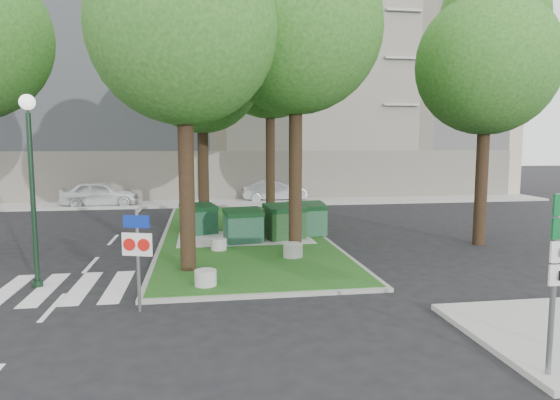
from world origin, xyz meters
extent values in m
plane|color=black|center=(0.00, 0.00, 0.00)|extent=(120.00, 120.00, 0.00)
cube|color=#154513|center=(0.50, 8.00, 0.06)|extent=(6.00, 16.00, 0.12)
cube|color=gray|center=(0.50, 8.00, 0.05)|extent=(6.30, 16.30, 0.10)
cube|color=#999993|center=(0.00, 18.50, 0.06)|extent=(42.00, 3.00, 0.12)
cube|color=silver|center=(-3.75, 1.50, 0.01)|extent=(5.00, 3.00, 0.01)
cube|color=#C1AA91|center=(0.00, 26.00, 8.00)|extent=(41.00, 12.00, 16.00)
cylinder|color=black|center=(-1.50, 2.50, 3.08)|extent=(0.44, 0.44, 6.16)
sphere|color=#205416|center=(-1.50, 2.50, 6.82)|extent=(5.20, 5.20, 5.20)
cylinder|color=black|center=(2.00, 4.50, 3.36)|extent=(0.44, 0.44, 6.72)
sphere|color=#205416|center=(2.00, 4.50, 7.44)|extent=(5.60, 5.60, 5.60)
cylinder|color=black|center=(-1.00, 9.00, 2.94)|extent=(0.44, 0.44, 5.88)
sphere|color=#205416|center=(-1.00, 9.00, 6.51)|extent=(4.80, 4.80, 4.80)
sphere|color=#205416|center=(-0.70, 9.20, 8.19)|extent=(3.60, 3.60, 3.60)
cylinder|color=black|center=(2.20, 12.00, 3.50)|extent=(0.44, 0.44, 7.00)
sphere|color=#205416|center=(2.20, 12.00, 7.75)|extent=(5.80, 5.80, 5.80)
sphere|color=#205416|center=(2.50, 12.20, 9.75)|extent=(4.35, 4.35, 4.35)
cylinder|color=black|center=(9.00, 5.00, 2.94)|extent=(0.44, 0.44, 5.88)
sphere|color=#205416|center=(9.00, 5.00, 6.51)|extent=(5.00, 5.00, 5.00)
sphere|color=#205416|center=(9.30, 5.20, 8.19)|extent=(3.75, 3.75, 3.75)
cube|color=#0F3922|center=(-1.21, 8.07, 0.62)|extent=(1.51, 1.31, 1.00)
cube|color=black|center=(-1.21, 8.07, 1.20)|extent=(1.58, 1.38, 0.29)
cube|color=#103722|center=(0.39, 6.14, 0.63)|extent=(1.43, 1.09, 1.03)
cube|color=black|center=(0.39, 6.14, 1.23)|extent=(1.49, 1.16, 0.30)
cube|color=black|center=(1.99, 6.61, 0.67)|extent=(1.58, 1.26, 1.09)
cube|color=black|center=(1.99, 6.61, 1.30)|extent=(1.64, 1.34, 0.31)
cube|color=#133E23|center=(3.00, 7.23, 0.65)|extent=(1.45, 1.07, 1.06)
cube|color=black|center=(3.00, 7.23, 1.27)|extent=(1.50, 1.13, 0.31)
cylinder|color=#A4A39F|center=(-1.03, 0.80, 0.32)|extent=(0.56, 0.56, 0.40)
cylinder|color=#989994|center=(1.75, 3.58, 0.34)|extent=(0.62, 0.62, 0.44)
cylinder|color=#999994|center=(-0.54, 5.00, 0.31)|extent=(0.53, 0.53, 0.38)
cylinder|color=yellow|center=(3.20, 9.33, 0.51)|extent=(0.44, 0.44, 0.77)
cylinder|color=black|center=(-5.36, 1.76, 2.24)|extent=(0.13, 0.13, 4.49)
cylinder|color=black|center=(-5.36, 1.76, 0.09)|extent=(0.27, 0.27, 0.18)
sphere|color=white|center=(-5.36, 1.76, 4.76)|extent=(0.39, 0.39, 0.39)
cylinder|color=slate|center=(-2.50, -0.61, 1.16)|extent=(0.09, 0.09, 2.32)
cube|color=navy|center=(-2.50, -0.61, 2.04)|extent=(0.58, 0.22, 0.28)
cube|color=white|center=(-2.50, -0.61, 1.53)|extent=(0.67, 0.25, 0.51)
cylinder|color=red|center=(-2.67, -0.61, 1.53)|extent=(0.27, 0.11, 0.28)
cylinder|color=red|center=(-2.33, -0.61, 1.53)|extent=(0.27, 0.11, 0.28)
cylinder|color=slate|center=(4.28, -4.99, 1.55)|extent=(0.09, 0.09, 2.87)
imported|color=white|center=(-6.94, 18.44, 0.75)|extent=(4.45, 1.91, 1.50)
imported|color=#9B9CA3|center=(3.50, 19.50, 0.67)|extent=(4.09, 1.51, 1.34)
camera|label=1|loc=(-1.09, -11.74, 3.77)|focal=32.00mm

